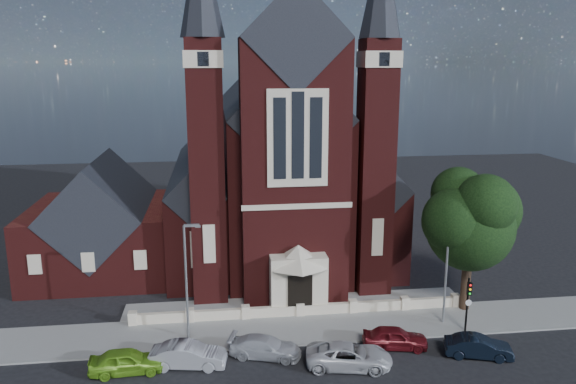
% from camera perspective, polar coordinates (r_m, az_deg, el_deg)
% --- Properties ---
extents(ground, '(120.00, 120.00, 0.00)m').
position_cam_1_polar(ground, '(50.15, -0.25, -8.33)').
color(ground, black).
rests_on(ground, ground).
extents(pavement_strip, '(60.00, 5.00, 0.12)m').
position_cam_1_polar(pavement_strip, '(40.65, 1.64, -13.69)').
color(pavement_strip, gray).
rests_on(pavement_strip, ground).
extents(forecourt_paving, '(26.00, 3.00, 0.14)m').
position_cam_1_polar(forecourt_paving, '(44.22, 0.82, -11.38)').
color(forecourt_paving, gray).
rests_on(forecourt_paving, ground).
extents(forecourt_wall, '(24.00, 0.40, 0.90)m').
position_cam_1_polar(forecourt_wall, '(42.42, 1.21, -12.49)').
color(forecourt_wall, beige).
rests_on(forecourt_wall, ground).
extents(church, '(20.01, 34.90, 29.20)m').
position_cam_1_polar(church, '(55.51, -1.28, 2.56)').
color(church, '#4A1413').
rests_on(church, ground).
extents(parish_hall, '(12.00, 12.20, 10.24)m').
position_cam_1_polar(parish_hall, '(52.36, -18.37, -3.45)').
color(parish_hall, '#4A1413').
rests_on(parish_hall, ground).
extents(street_tree, '(6.40, 6.60, 10.70)m').
position_cam_1_polar(street_tree, '(42.88, 18.33, -2.95)').
color(street_tree, black).
rests_on(street_tree, ground).
extents(street_lamp_left, '(1.16, 0.22, 8.09)m').
position_cam_1_polar(street_lamp_left, '(37.96, -10.19, -8.31)').
color(street_lamp_left, gray).
rests_on(street_lamp_left, ground).
extents(street_lamp_right, '(1.16, 0.22, 8.09)m').
position_cam_1_polar(street_lamp_right, '(41.09, 15.94, -6.94)').
color(street_lamp_right, gray).
rests_on(street_lamp_right, ground).
extents(traffic_signal, '(0.28, 0.42, 4.00)m').
position_cam_1_polar(traffic_signal, '(40.85, 17.83, -10.23)').
color(traffic_signal, black).
rests_on(traffic_signal, ground).
extents(car_lime_van, '(4.51, 2.02, 1.51)m').
position_cam_1_polar(car_lime_van, '(36.54, -16.08, -16.18)').
color(car_lime_van, '#68A521').
rests_on(car_lime_van, ground).
extents(car_silver_a, '(4.83, 2.25, 1.53)m').
position_cam_1_polar(car_silver_a, '(36.33, -10.10, -16.01)').
color(car_silver_a, '#97989E').
rests_on(car_silver_a, ground).
extents(car_silver_b, '(4.94, 3.12, 1.33)m').
position_cam_1_polar(car_silver_b, '(36.94, -2.32, -15.46)').
color(car_silver_b, '#B6B8BE').
rests_on(car_silver_b, ground).
extents(car_white_suv, '(5.65, 3.38, 1.47)m').
position_cam_1_polar(car_white_suv, '(36.01, 6.21, -16.21)').
color(car_white_suv, silver).
rests_on(car_white_suv, ground).
extents(car_dark_red, '(4.47, 2.44, 1.44)m').
position_cam_1_polar(car_dark_red, '(38.53, 10.82, -14.33)').
color(car_dark_red, maroon).
rests_on(car_dark_red, ground).
extents(car_navy, '(4.43, 2.58, 1.38)m').
position_cam_1_polar(car_navy, '(38.81, 18.77, -14.67)').
color(car_navy, black).
rests_on(car_navy, ground).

